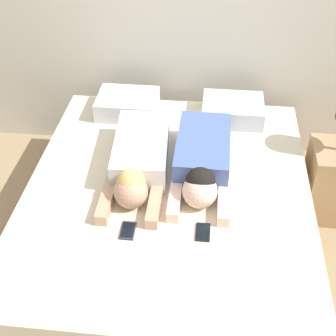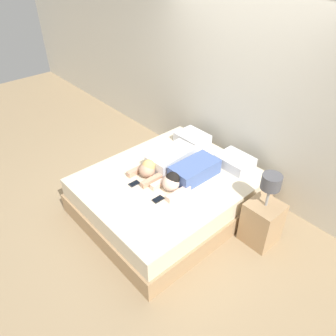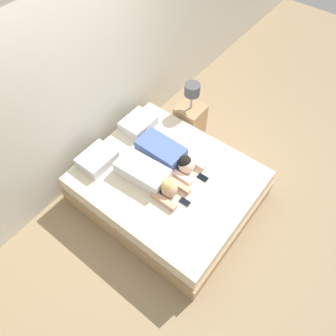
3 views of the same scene
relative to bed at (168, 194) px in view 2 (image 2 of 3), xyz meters
name	(u,v)px [view 2 (image 2 of 3)]	position (x,y,z in m)	size (l,w,h in m)	color
ground_plane	(168,208)	(0.00, 0.00, -0.26)	(12.00, 12.00, 0.00)	#9E8460
wall_back	(237,93)	(0.00, 1.21, 1.04)	(12.00, 0.06, 2.60)	beige
bed	(168,194)	(0.00, 0.00, 0.00)	(1.79, 2.11, 0.52)	tan
pillow_head_left	(192,138)	(-0.39, 0.82, 0.33)	(0.44, 0.35, 0.14)	silver
pillow_head_right	(235,161)	(0.39, 0.82, 0.33)	(0.44, 0.35, 0.14)	silver
person_left	(165,161)	(-0.20, 0.12, 0.36)	(0.37, 0.94, 0.23)	silver
person_right	(188,174)	(0.20, 0.15, 0.36)	(0.35, 0.88, 0.24)	#4C66A5
cell_phone_left	(134,184)	(-0.18, -0.39, 0.27)	(0.08, 0.13, 0.01)	#2D2D33
cell_phone_right	(158,199)	(0.23, -0.36, 0.27)	(0.08, 0.13, 0.01)	black
nightstand	(263,219)	(1.12, 0.46, 0.07)	(0.37, 0.37, 0.96)	tan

